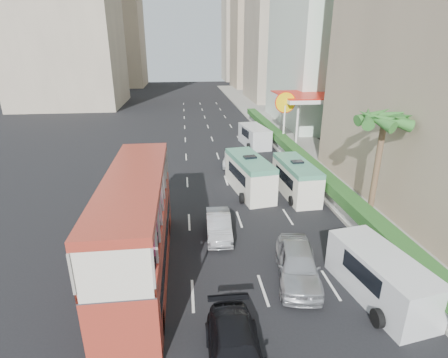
{
  "coord_description": "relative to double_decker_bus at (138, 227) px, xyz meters",
  "views": [
    {
      "loc": [
        -3.67,
        -14.75,
        10.36
      ],
      "look_at": [
        -1.5,
        4.0,
        3.2
      ],
      "focal_mm": 28.0,
      "sensor_mm": 36.0,
      "label": 1
    }
  ],
  "objects": [
    {
      "name": "double_decker_bus",
      "position": [
        0.0,
        0.0,
        0.0
      ],
      "size": [
        2.5,
        11.0,
        5.06
      ],
      "primitive_type": "cube",
      "color": "#9F3022",
      "rests_on": "ground"
    },
    {
      "name": "shell_station",
      "position": [
        16.0,
        23.0,
        0.22
      ],
      "size": [
        6.5,
        8.0,
        5.5
      ],
      "primitive_type": "cube",
      "color": "silver",
      "rests_on": "ground"
    },
    {
      "name": "palm_tree",
      "position": [
        13.8,
        4.0,
        0.85
      ],
      "size": [
        0.36,
        0.36,
        6.4
      ],
      "primitive_type": "cylinder",
      "color": "brown",
      "rests_on": "sidewalk"
    },
    {
      "name": "sidewalk",
      "position": [
        15.0,
        25.0,
        -2.44
      ],
      "size": [
        6.0,
        120.0,
        0.18
      ],
      "primitive_type": "cube",
      "color": "#99968C",
      "rests_on": "ground"
    },
    {
      "name": "tower_far_b",
      "position": [
        23.0,
        104.0,
        17.47
      ],
      "size": [
        14.0,
        14.0,
        40.0
      ],
      "primitive_type": "cube",
      "color": "#B4A58E",
      "rests_on": "ground"
    },
    {
      "name": "hedge",
      "position": [
        12.2,
        14.0,
        -1.0
      ],
      "size": [
        1.1,
        44.0,
        0.7
      ],
      "primitive_type": "cube",
      "color": "#2D6626",
      "rests_on": "kerb_wall"
    },
    {
      "name": "ground_plane",
      "position": [
        6.0,
        0.0,
        -2.53
      ],
      "size": [
        200.0,
        200.0,
        0.0
      ],
      "primitive_type": "plane",
      "color": "black",
      "rests_on": "ground"
    },
    {
      "name": "panel_van_near",
      "position": [
        10.52,
        -2.97,
        -1.49
      ],
      "size": [
        2.89,
        5.46,
        2.08
      ],
      "primitive_type": "cube",
      "rotation": [
        0.0,
        0.0,
        0.16
      ],
      "color": "silver",
      "rests_on": "ground"
    },
    {
      "name": "car_silver_lane_b",
      "position": [
        7.37,
        -1.33,
        -2.53
      ],
      "size": [
        2.77,
        5.01,
        1.61
      ],
      "primitive_type": "imported",
      "rotation": [
        0.0,
        0.0,
        -0.19
      ],
      "color": "#AEB0B5",
      "rests_on": "ground"
    },
    {
      "name": "kerb_wall",
      "position": [
        12.2,
        14.0,
        -1.85
      ],
      "size": [
        0.3,
        44.0,
        1.0
      ],
      "primitive_type": "cube",
      "color": "silver",
      "rests_on": "sidewalk"
    },
    {
      "name": "van_asset",
      "position": [
        6.96,
        15.95,
        -2.53
      ],
      "size": [
        3.03,
        5.12,
        1.34
      ],
      "primitive_type": "imported",
      "rotation": [
        0.0,
        0.0,
        -0.18
      ],
      "color": "silver",
      "rests_on": "ground"
    },
    {
      "name": "panel_van_far",
      "position": [
        10.03,
        22.49,
        -1.46
      ],
      "size": [
        2.82,
        5.59,
        2.14
      ],
      "primitive_type": "cube",
      "rotation": [
        0.0,
        0.0,
        0.13
      ],
      "color": "silver",
      "rests_on": "ground"
    },
    {
      "name": "car_silver_lane_a",
      "position": [
        4.09,
        3.16,
        -2.53
      ],
      "size": [
        1.55,
        4.02,
        1.31
      ],
      "primitive_type": "imported",
      "rotation": [
        0.0,
        0.0,
        -0.04
      ],
      "color": "#AEB0B5",
      "rests_on": "ground"
    },
    {
      "name": "minibus_far",
      "position": [
        10.37,
        8.54,
        -1.28
      ],
      "size": [
        2.18,
        5.73,
        2.5
      ],
      "primitive_type": "cube",
      "rotation": [
        0.0,
        0.0,
        0.05
      ],
      "color": "silver",
      "rests_on": "ground"
    },
    {
      "name": "minibus_near",
      "position": [
        7.06,
        9.49,
        -1.19
      ],
      "size": [
        2.96,
        6.29,
        2.68
      ],
      "primitive_type": "cube",
      "rotation": [
        0.0,
        0.0,
        0.16
      ],
      "color": "silver",
      "rests_on": "ground"
    }
  ]
}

